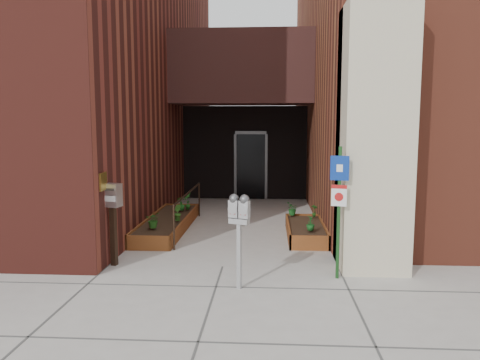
# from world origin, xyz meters

# --- Properties ---
(ground) EXTENTS (80.00, 80.00, 0.00)m
(ground) POSITION_xyz_m (0.00, 0.00, 0.00)
(ground) COLOR #9E9991
(ground) RESTS_ON ground
(architecture) EXTENTS (20.00, 14.60, 10.00)m
(architecture) POSITION_xyz_m (-0.18, 6.89, 4.98)
(architecture) COLOR maroon
(architecture) RESTS_ON ground
(planter_left) EXTENTS (0.90, 3.60, 0.30)m
(planter_left) POSITION_xyz_m (-1.55, 2.70, 0.13)
(planter_left) COLOR brown
(planter_left) RESTS_ON ground
(planter_right) EXTENTS (0.80, 2.20, 0.30)m
(planter_right) POSITION_xyz_m (1.60, 2.20, 0.13)
(planter_right) COLOR brown
(planter_right) RESTS_ON ground
(handrail) EXTENTS (0.04, 3.34, 0.90)m
(handrail) POSITION_xyz_m (-1.05, 2.65, 0.75)
(handrail) COLOR black
(handrail) RESTS_ON ground
(parking_meter) EXTENTS (0.33, 0.22, 1.44)m
(parking_meter) POSITION_xyz_m (0.36, -1.05, 1.12)
(parking_meter) COLOR #AEADB0
(parking_meter) RESTS_ON ground
(sign_post) EXTENTS (0.28, 0.10, 2.12)m
(sign_post) POSITION_xyz_m (1.90, -0.48, 1.30)
(sign_post) COLOR #163E17
(sign_post) RESTS_ON ground
(payment_dropbox) EXTENTS (0.32, 0.27, 1.44)m
(payment_dropbox) POSITION_xyz_m (-1.90, -0.02, 1.04)
(payment_dropbox) COLOR black
(payment_dropbox) RESTS_ON ground
(shrub_left_a) EXTENTS (0.36, 0.36, 0.34)m
(shrub_left_a) POSITION_xyz_m (-1.60, 1.59, 0.47)
(shrub_left_a) COLOR #235819
(shrub_left_a) RESTS_ON planter_left
(shrub_left_b) EXTENTS (0.26, 0.26, 0.35)m
(shrub_left_b) POSITION_xyz_m (-1.25, 2.35, 0.48)
(shrub_left_b) COLOR #2B611B
(shrub_left_b) RESTS_ON planter_left
(shrub_left_c) EXTENTS (0.24, 0.24, 0.34)m
(shrub_left_c) POSITION_xyz_m (-1.39, 3.55, 0.47)
(shrub_left_c) COLOR #1C5E1B
(shrub_left_c) RESTS_ON planter_left
(shrub_left_d) EXTENTS (0.29, 0.29, 0.41)m
(shrub_left_d) POSITION_xyz_m (-1.25, 3.69, 0.51)
(shrub_left_d) COLOR #1D621C
(shrub_left_d) RESTS_ON planter_left
(shrub_right_a) EXTENTS (0.18, 0.18, 0.30)m
(shrub_right_a) POSITION_xyz_m (1.64, 1.55, 0.45)
(shrub_right_a) COLOR #17531C
(shrub_right_a) RESTS_ON planter_right
(shrub_right_b) EXTENTS (0.22, 0.22, 0.30)m
(shrub_right_b) POSITION_xyz_m (1.85, 2.92, 0.45)
(shrub_right_b) COLOR #215E1B
(shrub_right_b) RESTS_ON planter_right
(shrub_right_c) EXTENTS (0.33, 0.33, 0.31)m
(shrub_right_c) POSITION_xyz_m (1.35, 3.10, 0.46)
(shrub_right_c) COLOR #1A5C1F
(shrub_right_c) RESTS_ON planter_right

